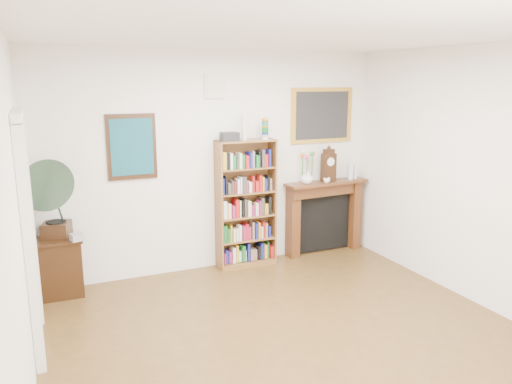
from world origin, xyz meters
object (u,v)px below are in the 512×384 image
bottle_left (351,171)px  bottle_right (355,172)px  gramophone (54,195)px  teacup (327,180)px  fireplace (324,211)px  side_cabinet (61,267)px  bookshelf (246,197)px  mantel_clock (328,166)px  cd_stack (76,237)px  flower_vase (307,177)px

bottle_left → bottle_right: bottle_left is taller
gramophone → teacup: 3.49m
fireplace → side_cabinet: bearing=178.4°
bookshelf → bottle_right: (1.71, 0.03, 0.21)m
bookshelf → mantel_clock: 1.28m
gramophone → mantel_clock: 3.56m
teacup → bookshelf: bearing=176.3°
gramophone → mantel_clock: bearing=19.9°
fireplace → gramophone: size_ratio=1.34×
fireplace → mantel_clock: bearing=-79.2°
teacup → bottle_right: (0.54, 0.11, 0.06)m
cd_stack → bottle_left: bearing=3.0°
fireplace → bottle_right: size_ratio=6.25×
side_cabinet → bottle_right: bearing=3.1°
mantel_clock → side_cabinet: bearing=177.0°
side_cabinet → fireplace: fireplace is taller
fireplace → flower_vase: 0.62m
side_cabinet → cd_stack: cd_stack is taller
cd_stack → teacup: size_ratio=1.28×
bottle_right → flower_vase: bearing=-177.1°
fireplace → bottle_left: bearing=-13.5°
bookshelf → flower_vase: bearing=0.4°
mantel_clock → bottle_left: size_ratio=1.89×
teacup → mantel_clock: bearing=48.3°
side_cabinet → gramophone: (-0.01, -0.09, 0.87)m
cd_stack → flower_vase: flower_vase is taller
side_cabinet → cd_stack: bearing=-38.3°
fireplace → bottle_left: (0.39, -0.07, 0.56)m
fireplace → bottle_left: 0.68m
bottle_left → teacup: bearing=-170.6°
teacup → bottle_right: size_ratio=0.47×
bottle_left → bottle_right: (0.10, 0.03, -0.02)m
teacup → bottle_right: 0.55m
bookshelf → teacup: (1.17, -0.08, 0.14)m
gramophone → flower_vase: 3.21m
side_cabinet → mantel_clock: size_ratio=1.51×
gramophone → flower_vase: bearing=19.9°
side_cabinet → mantel_clock: 3.67m
side_cabinet → bottle_right: 4.10m
side_cabinet → flower_vase: bearing=2.6°
flower_vase → cd_stack: bearing=-176.4°
mantel_clock → gramophone: bearing=178.5°
bookshelf → flower_vase: bookshelf is taller
side_cabinet → teacup: (3.48, -0.03, 0.74)m
cd_stack → mantel_clock: mantel_clock is taller
bottle_left → flower_vase: bearing=-179.4°
flower_vase → bottle_left: bottle_left is taller
flower_vase → bottle_right: bottle_right is taller
teacup → cd_stack: bearing=-177.9°
side_cabinet → bottle_left: size_ratio=2.84×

